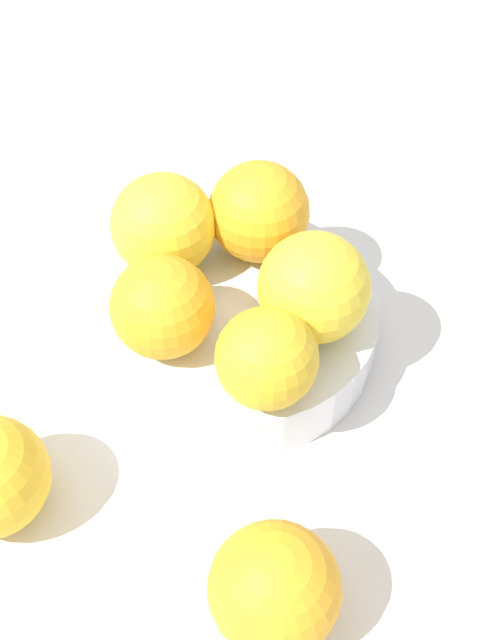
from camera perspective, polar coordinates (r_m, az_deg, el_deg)
The scene contains 8 objects.
ground_plane at distance 60.46cm, azimuth 0.00°, elevation -2.14°, with size 110.00×110.00×2.00cm, color silver.
fruit_bowl at distance 58.05cm, azimuth 0.00°, elevation -0.34°, with size 19.08×19.08×4.31cm.
orange_in_bowl_0 at distance 52.00cm, azimuth -5.38°, elevation 0.90°, with size 6.70×6.70×6.70cm, color #F9A823.
orange_in_bowl_1 at distance 57.41cm, azimuth 1.31°, elevation 7.49°, with size 7.09×7.09×7.09cm, color #F9A823.
orange_in_bowl_2 at distance 49.54cm, azimuth 1.86°, elevation -2.66°, with size 6.35×6.35×6.35cm, color yellow.
orange_in_bowl_3 at distance 56.59cm, azimuth -5.33°, elevation 6.54°, with size 7.23×7.23×7.23cm, color yellow.
orange_in_bowl_4 at distance 52.62cm, azimuth 5.12°, elevation 2.22°, with size 7.30×7.30×7.30cm, color yellow.
orange_loose_1 at distance 46.83cm, azimuth 2.46°, elevation -18.03°, with size 7.35×7.35×7.35cm, color #F9A823.
Camera 1 is at (3.44, 36.10, 47.38)cm, focal length 46.31 mm.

